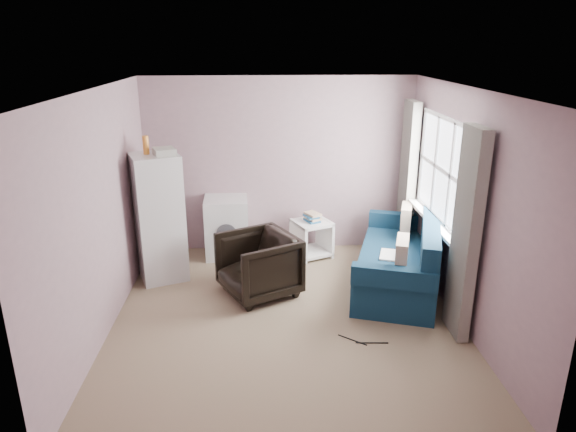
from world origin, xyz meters
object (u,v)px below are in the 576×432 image
armchair (258,262)px  washing_machine (227,225)px  fridge (159,217)px  side_table (312,236)px  sofa (403,261)px

armchair → washing_machine: size_ratio=0.98×
fridge → washing_machine: (0.79, 0.71, -0.38)m
side_table → armchair: bearing=-123.6°
washing_machine → armchair: bearing=-72.7°
armchair → side_table: bearing=118.7°
armchair → fridge: fridge is taller
armchair → side_table: 1.37m
side_table → fridge: bearing=-163.5°
armchair → side_table: size_ratio=1.29×
armchair → washing_machine: bearing=172.3°
side_table → sofa: size_ratio=0.29×
washing_machine → side_table: 1.22m
fridge → armchair: bearing=-45.4°
side_table → sofa: bearing=-43.7°
washing_machine → sofa: size_ratio=0.38×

